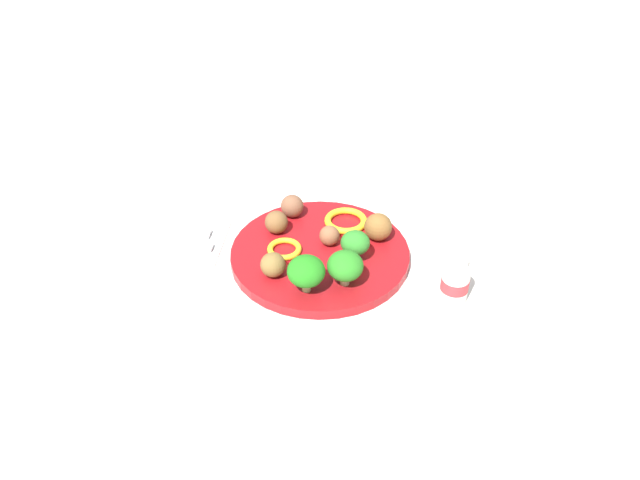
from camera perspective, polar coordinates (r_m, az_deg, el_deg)
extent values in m
plane|color=silver|center=(1.00, 0.00, -1.66)|extent=(4.00, 4.00, 0.00)
cylinder|color=maroon|center=(1.00, 0.00, -1.29)|extent=(0.28, 0.28, 0.02)
cylinder|color=#A0C574|center=(0.91, -1.29, -4.16)|extent=(0.01, 0.01, 0.01)
ellipsoid|color=#227E1B|center=(0.90, -1.31, -2.81)|extent=(0.05, 0.05, 0.04)
cylinder|color=#9CBA83|center=(0.97, 3.14, -1.35)|extent=(0.01, 0.01, 0.01)
ellipsoid|color=#2E8129|center=(0.96, 3.19, -0.25)|extent=(0.04, 0.04, 0.04)
cylinder|color=#9FB779|center=(0.92, 2.24, -3.61)|extent=(0.01, 0.01, 0.01)
ellipsoid|color=#297F21|center=(0.91, 2.28, -2.33)|extent=(0.05, 0.05, 0.04)
sphere|color=brown|center=(0.99, 0.86, 0.41)|extent=(0.03, 0.03, 0.03)
sphere|color=brown|center=(1.06, -2.52, 3.06)|extent=(0.04, 0.04, 0.04)
sphere|color=brown|center=(1.02, -3.94, 1.61)|extent=(0.04, 0.04, 0.04)
sphere|color=brown|center=(0.93, -4.24, -2.24)|extent=(0.04, 0.04, 0.04)
sphere|color=brown|center=(1.01, 5.24, 1.18)|extent=(0.04, 0.04, 0.04)
torus|color=yellow|center=(1.05, 2.34, 1.74)|extent=(0.09, 0.09, 0.01)
torus|color=yellow|center=(0.99, -3.22, -0.81)|extent=(0.07, 0.07, 0.01)
cube|color=white|center=(1.06, -13.17, 0.00)|extent=(0.18, 0.14, 0.01)
cube|color=silver|center=(1.08, -13.69, 0.83)|extent=(0.09, 0.02, 0.01)
cube|color=silver|center=(1.06, -10.62, 0.63)|extent=(0.03, 0.02, 0.01)
cube|color=white|center=(1.06, -14.89, -0.26)|extent=(0.09, 0.02, 0.01)
cube|color=silver|center=(1.03, -11.12, -0.53)|extent=(0.06, 0.02, 0.01)
cylinder|color=white|center=(0.93, 12.06, -3.69)|extent=(0.04, 0.04, 0.06)
cylinder|color=red|center=(0.93, 12.04, -3.84)|extent=(0.04, 0.04, 0.02)
cylinder|color=silver|center=(0.91, 12.35, -1.93)|extent=(0.03, 0.03, 0.01)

